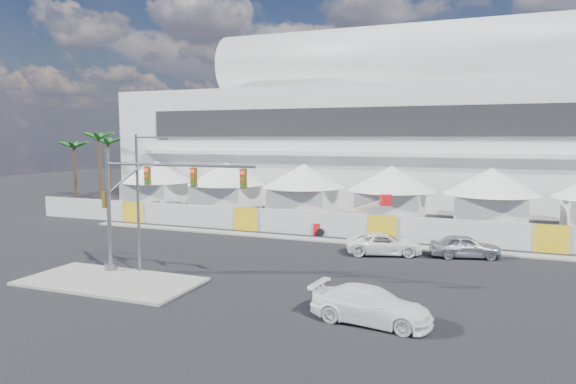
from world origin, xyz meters
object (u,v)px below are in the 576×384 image
at_px(pickup_near, 371,305).
at_px(streetlight_median, 141,194).
at_px(sedan_silver, 465,246).
at_px(pickup_curb, 384,244).
at_px(boom_lift, 340,224).
at_px(traffic_mast, 138,204).
at_px(lot_car_c, 177,210).

height_order(pickup_near, streetlight_median, streetlight_median).
relative_size(sedan_silver, streetlight_median, 0.57).
bearing_deg(streetlight_median, pickup_near, -11.89).
distance_m(pickup_curb, boom_lift, 7.64).
distance_m(sedan_silver, streetlight_median, 21.55).
bearing_deg(pickup_near, streetlight_median, 84.67).
bearing_deg(sedan_silver, traffic_mast, 108.49).
bearing_deg(lot_car_c, pickup_curb, -114.26).
xyz_separation_m(sedan_silver, traffic_mast, (-17.77, -11.79, 3.48)).
xyz_separation_m(sedan_silver, pickup_near, (-3.37, -14.47, -0.00)).
height_order(sedan_silver, boom_lift, boom_lift).
relative_size(pickup_curb, lot_car_c, 0.95).
relative_size(pickup_curb, boom_lift, 0.77).
bearing_deg(boom_lift, streetlight_median, -137.97).
height_order(traffic_mast, streetlight_median, streetlight_median).
distance_m(sedan_silver, pickup_curb, 5.40).
bearing_deg(pickup_curb, sedan_silver, -95.65).
xyz_separation_m(sedan_silver, boom_lift, (-10.15, 4.87, 0.11)).
relative_size(pickup_near, traffic_mast, 0.54).
height_order(pickup_curb, streetlight_median, streetlight_median).
relative_size(pickup_near, streetlight_median, 0.66).
bearing_deg(sedan_silver, boom_lift, 49.28).
bearing_deg(pickup_near, boom_lift, 25.88).
bearing_deg(pickup_curb, pickup_near, 171.58).
xyz_separation_m(sedan_silver, streetlight_median, (-17.82, -11.43, 4.06)).
height_order(lot_car_c, traffic_mast, traffic_mast).
distance_m(pickup_near, lot_car_c, 32.88).
xyz_separation_m(pickup_curb, lot_car_c, (-22.60, 8.45, 0.07)).
xyz_separation_m(pickup_curb, boom_lift, (-4.85, 5.90, 0.17)).
bearing_deg(pickup_curb, traffic_mast, 114.20).
relative_size(sedan_silver, pickup_curb, 0.87).
distance_m(lot_car_c, boom_lift, 17.93).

